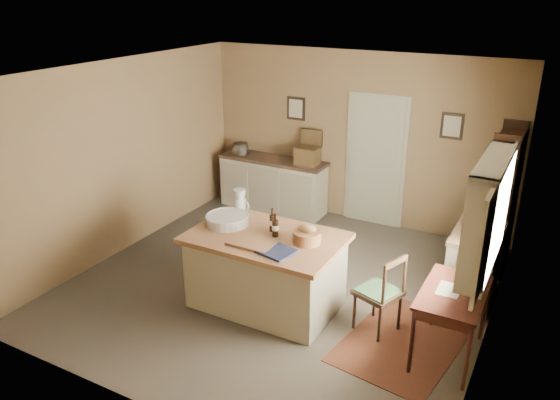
{
  "coord_description": "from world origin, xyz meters",
  "views": [
    {
      "loc": [
        2.91,
        -5.4,
        3.61
      ],
      "look_at": [
        -0.03,
        0.05,
        1.15
      ],
      "focal_mm": 35.0,
      "sensor_mm": 36.0,
      "label": 1
    }
  ],
  "objects_px": {
    "work_island": "(265,268)",
    "desk_chair": "(378,293)",
    "right_cabinet": "(474,265)",
    "writing_desk": "(453,299)",
    "sideboard": "(273,182)",
    "shelving_unit": "(505,200)"
  },
  "relations": [
    {
      "from": "work_island",
      "to": "desk_chair",
      "type": "height_order",
      "value": "work_island"
    },
    {
      "from": "right_cabinet",
      "to": "writing_desk",
      "type": "bearing_deg",
      "value": -89.99
    },
    {
      "from": "sideboard",
      "to": "writing_desk",
      "type": "xyz_separation_m",
      "value": [
        3.52,
        -2.63,
        0.19
      ]
    },
    {
      "from": "desk_chair",
      "to": "work_island",
      "type": "bearing_deg",
      "value": -154.11
    },
    {
      "from": "writing_desk",
      "to": "shelving_unit",
      "type": "distance_m",
      "value": 2.33
    },
    {
      "from": "shelving_unit",
      "to": "sideboard",
      "type": "bearing_deg",
      "value": 174.91
    },
    {
      "from": "sideboard",
      "to": "shelving_unit",
      "type": "relative_size",
      "value": 0.95
    },
    {
      "from": "work_island",
      "to": "writing_desk",
      "type": "xyz_separation_m",
      "value": [
        2.14,
        0.04,
        0.19
      ]
    },
    {
      "from": "work_island",
      "to": "shelving_unit",
      "type": "height_order",
      "value": "shelving_unit"
    },
    {
      "from": "writing_desk",
      "to": "work_island",
      "type": "bearing_deg",
      "value": -178.94
    },
    {
      "from": "desk_chair",
      "to": "shelving_unit",
      "type": "xyz_separation_m",
      "value": [
        0.95,
        2.21,
        0.51
      ]
    },
    {
      "from": "shelving_unit",
      "to": "desk_chair",
      "type": "bearing_deg",
      "value": -113.27
    },
    {
      "from": "sideboard",
      "to": "desk_chair",
      "type": "bearing_deg",
      "value": -43.0
    },
    {
      "from": "right_cabinet",
      "to": "shelving_unit",
      "type": "xyz_separation_m",
      "value": [
        0.15,
        1.03,
        0.51
      ]
    },
    {
      "from": "right_cabinet",
      "to": "sideboard",
      "type": "bearing_deg",
      "value": 158.91
    },
    {
      "from": "desk_chair",
      "to": "right_cabinet",
      "type": "bearing_deg",
      "value": 76.02
    },
    {
      "from": "desk_chair",
      "to": "shelving_unit",
      "type": "distance_m",
      "value": 2.46
    },
    {
      "from": "sideboard",
      "to": "writing_desk",
      "type": "height_order",
      "value": "sideboard"
    },
    {
      "from": "work_island",
      "to": "desk_chair",
      "type": "bearing_deg",
      "value": 5.91
    },
    {
      "from": "desk_chair",
      "to": "right_cabinet",
      "type": "xyz_separation_m",
      "value": [
        0.8,
        1.18,
        -0.01
      ]
    },
    {
      "from": "writing_desk",
      "to": "desk_chair",
      "type": "bearing_deg",
      "value": 173.13
    },
    {
      "from": "writing_desk",
      "to": "right_cabinet",
      "type": "distance_m",
      "value": 1.29
    }
  ]
}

